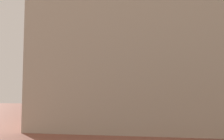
{
  "coord_description": "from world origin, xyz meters",
  "views": [
    {
      "loc": [
        2.32,
        -4.83,
        4.58
      ],
      "look_at": [
        0.2,
        8.97,
        5.68
      ],
      "focal_mm": 39.28,
      "sensor_mm": 36.0,
      "label": 1
    }
  ],
  "objects": [
    {
      "name": "landmark_building",
      "position": [
        1.87,
        25.4,
        10.92
      ],
      "size": [
        25.94,
        12.31,
        39.69
      ],
      "color": "#B2A893",
      "rests_on": "ground_plane"
    }
  ]
}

